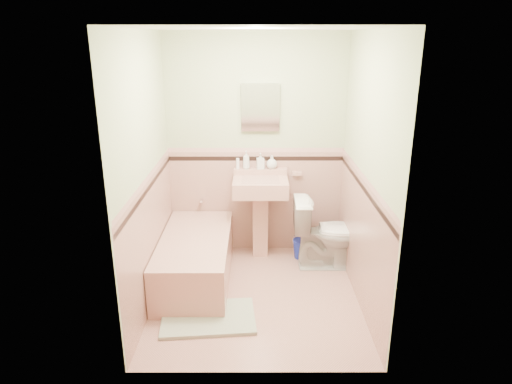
{
  "coord_description": "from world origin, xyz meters",
  "views": [
    {
      "loc": [
        -0.01,
        -3.98,
        2.43
      ],
      "look_at": [
        0.0,
        0.25,
        1.0
      ],
      "focal_mm": 32.23,
      "sensor_mm": 36.0,
      "label": 1
    }
  ],
  "objects_px": {
    "bathtub": "(196,260)",
    "sink": "(260,219)",
    "soap_bottle_right": "(272,162)",
    "shoe": "(206,307)",
    "soap_bottle_left": "(246,160)",
    "soap_bottle_mid": "(260,161)",
    "medicine_cabinet": "(260,107)",
    "bucket": "(302,249)",
    "toilet": "(329,233)"
  },
  "relations": [
    {
      "from": "soap_bottle_mid",
      "to": "soap_bottle_right",
      "type": "height_order",
      "value": "soap_bottle_mid"
    },
    {
      "from": "sink",
      "to": "shoe",
      "type": "xyz_separation_m",
      "value": [
        -0.52,
        -1.17,
        -0.41
      ]
    },
    {
      "from": "bathtub",
      "to": "shoe",
      "type": "relative_size",
      "value": 9.12
    },
    {
      "from": "medicine_cabinet",
      "to": "soap_bottle_left",
      "type": "bearing_deg",
      "value": -169.35
    },
    {
      "from": "soap_bottle_left",
      "to": "soap_bottle_mid",
      "type": "height_order",
      "value": "soap_bottle_left"
    },
    {
      "from": "medicine_cabinet",
      "to": "bucket",
      "type": "height_order",
      "value": "medicine_cabinet"
    },
    {
      "from": "medicine_cabinet",
      "to": "toilet",
      "type": "relative_size",
      "value": 0.65
    },
    {
      "from": "sink",
      "to": "toilet",
      "type": "relative_size",
      "value": 1.2
    },
    {
      "from": "sink",
      "to": "medicine_cabinet",
      "type": "relative_size",
      "value": 1.84
    },
    {
      "from": "soap_bottle_mid",
      "to": "soap_bottle_right",
      "type": "bearing_deg",
      "value": 0.0
    },
    {
      "from": "bathtub",
      "to": "toilet",
      "type": "height_order",
      "value": "toilet"
    },
    {
      "from": "medicine_cabinet",
      "to": "bucket",
      "type": "xyz_separation_m",
      "value": [
        0.49,
        -0.24,
        -1.59
      ]
    },
    {
      "from": "medicine_cabinet",
      "to": "soap_bottle_mid",
      "type": "distance_m",
      "value": 0.6
    },
    {
      "from": "soap_bottle_right",
      "to": "shoe",
      "type": "bearing_deg",
      "value": -115.62
    },
    {
      "from": "bathtub",
      "to": "medicine_cabinet",
      "type": "relative_size",
      "value": 2.91
    },
    {
      "from": "soap_bottle_left",
      "to": "soap_bottle_right",
      "type": "relative_size",
      "value": 1.32
    },
    {
      "from": "sink",
      "to": "bucket",
      "type": "bearing_deg",
      "value": -3.22
    },
    {
      "from": "soap_bottle_left",
      "to": "soap_bottle_mid",
      "type": "relative_size",
      "value": 1.14
    },
    {
      "from": "soap_bottle_mid",
      "to": "shoe",
      "type": "distance_m",
      "value": 1.78
    },
    {
      "from": "bathtub",
      "to": "sink",
      "type": "distance_m",
      "value": 0.9
    },
    {
      "from": "soap_bottle_mid",
      "to": "bucket",
      "type": "xyz_separation_m",
      "value": [
        0.48,
        -0.21,
        -0.99
      ]
    },
    {
      "from": "bathtub",
      "to": "soap_bottle_left",
      "type": "bearing_deg",
      "value": 53.76
    },
    {
      "from": "sink",
      "to": "soap_bottle_mid",
      "type": "distance_m",
      "value": 0.65
    },
    {
      "from": "medicine_cabinet",
      "to": "shoe",
      "type": "relative_size",
      "value": 3.14
    },
    {
      "from": "soap_bottle_left",
      "to": "bathtub",
      "type": "bearing_deg",
      "value": -126.24
    },
    {
      "from": "bathtub",
      "to": "bucket",
      "type": "distance_m",
      "value": 1.27
    },
    {
      "from": "shoe",
      "to": "sink",
      "type": "bearing_deg",
      "value": 81.74
    },
    {
      "from": "toilet",
      "to": "shoe",
      "type": "height_order",
      "value": "toilet"
    },
    {
      "from": "bathtub",
      "to": "bucket",
      "type": "xyz_separation_m",
      "value": [
        1.17,
        0.5,
        -0.12
      ]
    },
    {
      "from": "soap_bottle_mid",
      "to": "medicine_cabinet",
      "type": "bearing_deg",
      "value": 92.17
    },
    {
      "from": "bucket",
      "to": "soap_bottle_left",
      "type": "bearing_deg",
      "value": 162.19
    },
    {
      "from": "bathtub",
      "to": "soap_bottle_right",
      "type": "distance_m",
      "value": 1.38
    },
    {
      "from": "sink",
      "to": "shoe",
      "type": "height_order",
      "value": "sink"
    },
    {
      "from": "medicine_cabinet",
      "to": "sink",
      "type": "bearing_deg",
      "value": -90.0
    },
    {
      "from": "soap_bottle_mid",
      "to": "shoe",
      "type": "relative_size",
      "value": 1.09
    },
    {
      "from": "medicine_cabinet",
      "to": "bucket",
      "type": "distance_m",
      "value": 1.68
    },
    {
      "from": "soap_bottle_left",
      "to": "shoe",
      "type": "height_order",
      "value": "soap_bottle_left"
    },
    {
      "from": "sink",
      "to": "soap_bottle_right",
      "type": "bearing_deg",
      "value": 54.21
    },
    {
      "from": "bathtub",
      "to": "soap_bottle_right",
      "type": "relative_size",
      "value": 9.73
    },
    {
      "from": "soap_bottle_right",
      "to": "shoe",
      "type": "height_order",
      "value": "soap_bottle_right"
    },
    {
      "from": "medicine_cabinet",
      "to": "soap_bottle_mid",
      "type": "height_order",
      "value": "medicine_cabinet"
    },
    {
      "from": "toilet",
      "to": "bucket",
      "type": "distance_m",
      "value": 0.44
    },
    {
      "from": "shoe",
      "to": "bathtub",
      "type": "bearing_deg",
      "value": 120.12
    },
    {
      "from": "sink",
      "to": "toilet",
      "type": "height_order",
      "value": "sink"
    },
    {
      "from": "sink",
      "to": "bucket",
      "type": "xyz_separation_m",
      "value": [
        0.49,
        -0.03,
        -0.37
      ]
    },
    {
      "from": "soap_bottle_mid",
      "to": "shoe",
      "type": "xyz_separation_m",
      "value": [
        -0.52,
        -1.35,
        -1.04
      ]
    },
    {
      "from": "toilet",
      "to": "shoe",
      "type": "relative_size",
      "value": 4.81
    },
    {
      "from": "bathtub",
      "to": "toilet",
      "type": "xyz_separation_m",
      "value": [
        1.43,
        0.31,
        0.17
      ]
    },
    {
      "from": "soap_bottle_left",
      "to": "toilet",
      "type": "relative_size",
      "value": 0.26
    },
    {
      "from": "soap_bottle_left",
      "to": "soap_bottle_mid",
      "type": "distance_m",
      "value": 0.16
    }
  ]
}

